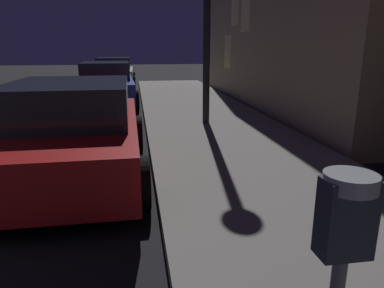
# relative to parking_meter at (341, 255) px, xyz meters

# --- Properties ---
(parking_meter) EXTENTS (0.19, 0.19, 1.33)m
(parking_meter) POSITION_rel_parking_meter_xyz_m (0.00, 0.00, 0.00)
(parking_meter) COLOR #59595B
(parking_meter) RESTS_ON sidewalk
(car_red) EXTENTS (2.13, 4.17, 1.43)m
(car_red) POSITION_rel_parking_meter_xyz_m (-1.66, 4.26, -0.44)
(car_red) COLOR maroon
(car_red) RESTS_ON ground
(car_blue) EXTENTS (2.10, 4.48, 1.43)m
(car_blue) POSITION_rel_parking_meter_xyz_m (-1.66, 11.20, -0.45)
(car_blue) COLOR navy
(car_blue) RESTS_ON ground
(car_silver) EXTENTS (1.96, 4.38, 1.43)m
(car_silver) POSITION_rel_parking_meter_xyz_m (-1.66, 16.75, -0.45)
(car_silver) COLOR #B7B7BF
(car_silver) RESTS_ON ground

